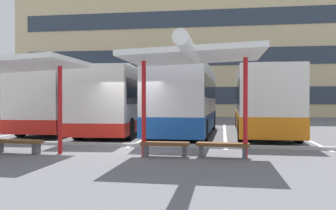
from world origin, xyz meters
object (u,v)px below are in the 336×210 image
object	(u,v)px
coach_bus_3	(261,103)
bench_2	(223,147)
coach_bus_0	(76,101)
waiting_shelter_1	(193,57)
waiting_shelter_0	(14,66)
bench_0	(17,143)
coach_bus_2	(186,101)
coach_bus_1	(125,102)
bench_1	(165,146)

from	to	relation	value
coach_bus_3	bench_2	world-z (taller)	coach_bus_3
coach_bus_3	coach_bus_0	bearing A→B (deg)	175.97
waiting_shelter_1	bench_2	size ratio (longest dim) A/B	3.16
coach_bus_3	waiting_shelter_0	xyz separation A→B (m)	(-8.82, -9.08, 1.27)
waiting_shelter_0	bench_0	world-z (taller)	waiting_shelter_0
coach_bus_2	bench_0	bearing A→B (deg)	-123.21
coach_bus_0	coach_bus_2	bearing A→B (deg)	-17.45
coach_bus_2	waiting_shelter_1	xyz separation A→B (m)	(0.97, -7.73, 1.34)
coach_bus_0	waiting_shelter_1	xyz separation A→B (m)	(7.88, -9.90, 1.38)
coach_bus_0	coach_bus_1	bearing A→B (deg)	-15.37
coach_bus_2	waiting_shelter_0	distance (m)	9.18
coach_bus_1	bench_0	world-z (taller)	coach_bus_1
coach_bus_0	bench_0	size ratio (longest dim) A/B	7.08
bench_0	bench_2	size ratio (longest dim) A/B	1.08
coach_bus_0	coach_bus_2	world-z (taller)	coach_bus_2
bench_1	bench_2	xyz separation A→B (m)	(1.80, 0.07, 0.00)
coach_bus_2	bench_2	distance (m)	7.70
coach_bus_1	coach_bus_2	xyz separation A→B (m)	(3.63, -1.27, 0.04)
waiting_shelter_0	waiting_shelter_1	xyz separation A→B (m)	(5.88, -0.06, 0.17)
coach_bus_2	coach_bus_0	bearing A→B (deg)	162.55
bench_2	coach_bus_1	bearing A→B (deg)	122.60
bench_0	coach_bus_0	bearing A→B (deg)	101.67
waiting_shelter_1	waiting_shelter_0	bearing A→B (deg)	179.46
coach_bus_1	bench_2	xyz separation A→B (m)	(5.51, -8.61, -1.37)
coach_bus_2	bench_0	xyz separation A→B (m)	(-4.91, -7.50, -1.40)
coach_bus_0	bench_2	xyz separation A→B (m)	(8.78, -9.51, -1.37)
coach_bus_2	bench_2	size ratio (longest dim) A/B	6.14
coach_bus_2	coach_bus_3	bearing A→B (deg)	19.79
coach_bus_2	waiting_shelter_0	size ratio (longest dim) A/B	2.00
bench_0	bench_1	world-z (taller)	same
bench_1	waiting_shelter_1	bearing A→B (deg)	-19.46
coach_bus_1	bench_0	size ratio (longest dim) A/B	6.98
bench_1	bench_2	distance (m)	1.80
coach_bus_2	coach_bus_3	world-z (taller)	coach_bus_2
coach_bus_1	waiting_shelter_0	size ratio (longest dim) A/B	2.44
coach_bus_1	waiting_shelter_0	world-z (taller)	coach_bus_1
coach_bus_2	bench_1	distance (m)	7.54
bench_1	waiting_shelter_0	bearing A→B (deg)	-176.98
coach_bus_2	waiting_shelter_1	distance (m)	7.90
coach_bus_0	coach_bus_1	size ratio (longest dim) A/B	1.01
coach_bus_2	coach_bus_3	xyz separation A→B (m)	(3.92, 1.41, -0.10)
waiting_shelter_0	bench_1	size ratio (longest dim) A/B	3.32
coach_bus_1	bench_1	distance (m)	9.54
coach_bus_3	bench_0	distance (m)	12.61
coach_bus_2	bench_0	size ratio (longest dim) A/B	5.70
waiting_shelter_1	bench_1	world-z (taller)	waiting_shelter_1
bench_0	bench_1	xyz separation A→B (m)	(4.98, 0.09, -0.01)
waiting_shelter_0	bench_0	size ratio (longest dim) A/B	2.86
coach_bus_3	waiting_shelter_0	size ratio (longest dim) A/B	2.41
waiting_shelter_1	coach_bus_1	bearing A→B (deg)	117.11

